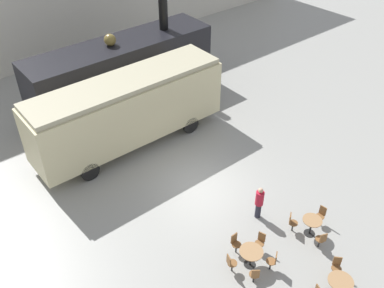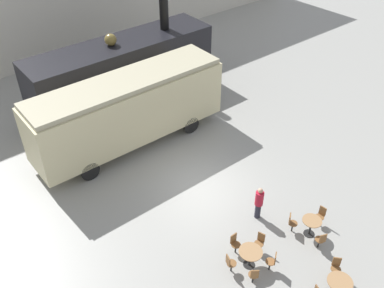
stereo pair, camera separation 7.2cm
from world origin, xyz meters
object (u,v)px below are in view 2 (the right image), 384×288
at_px(cafe_table_near, 250,254).
at_px(cafe_table_mid, 311,224).
at_px(passenger_coach_vintage, 128,108).
at_px(cafe_table_far, 339,284).
at_px(cafe_chair_0, 230,263).
at_px(visitor_person, 259,202).
at_px(steam_locomotive, 123,65).

height_order(cafe_table_near, cafe_table_mid, cafe_table_mid).
height_order(passenger_coach_vintage, cafe_table_far, passenger_coach_vintage).
height_order(cafe_table_near, cafe_chair_0, cafe_chair_0).
bearing_deg(cafe_table_mid, cafe_table_far, -121.41).
bearing_deg(cafe_chair_0, cafe_table_mid, 7.18).
bearing_deg(cafe_table_near, cafe_table_mid, -8.37).
bearing_deg(cafe_table_far, visitor_person, 83.65).
height_order(cafe_table_near, cafe_table_far, cafe_table_near).
relative_size(cafe_table_near, cafe_table_mid, 1.12).
distance_m(passenger_coach_vintage, visitor_person, 7.70).
xyz_separation_m(cafe_chair_0, visitor_person, (2.71, 1.26, 0.34)).
bearing_deg(cafe_table_mid, cafe_table_near, 171.63).
bearing_deg(passenger_coach_vintage, cafe_table_far, -85.78).
bearing_deg(passenger_coach_vintage, cafe_table_mid, -76.35).
bearing_deg(visitor_person, cafe_table_mid, -63.91).
relative_size(passenger_coach_vintage, cafe_table_near, 11.08).
bearing_deg(cafe_chair_0, visitor_person, 42.49).
bearing_deg(cafe_chair_0, cafe_table_far, -35.68).
xyz_separation_m(cafe_table_near, visitor_person, (1.94, 1.51, 0.25)).
bearing_deg(visitor_person, cafe_chair_0, -155.04).
distance_m(cafe_table_mid, visitor_person, 2.17).
relative_size(cafe_table_mid, cafe_table_far, 0.90).
height_order(passenger_coach_vintage, visitor_person, passenger_coach_vintage).
distance_m(cafe_table_near, visitor_person, 2.47).
xyz_separation_m(steam_locomotive, passenger_coach_vintage, (-2.03, -3.86, -0.10)).
relative_size(cafe_chair_0, visitor_person, 0.55).
distance_m(cafe_table_near, cafe_table_far, 3.12).
distance_m(steam_locomotive, visitor_person, 11.44).
height_order(passenger_coach_vintage, cafe_table_near, passenger_coach_vintage).
relative_size(passenger_coach_vintage, cafe_table_far, 11.16).
distance_m(passenger_coach_vintage, cafe_table_mid, 9.80).
height_order(steam_locomotive, cafe_table_near, steam_locomotive).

